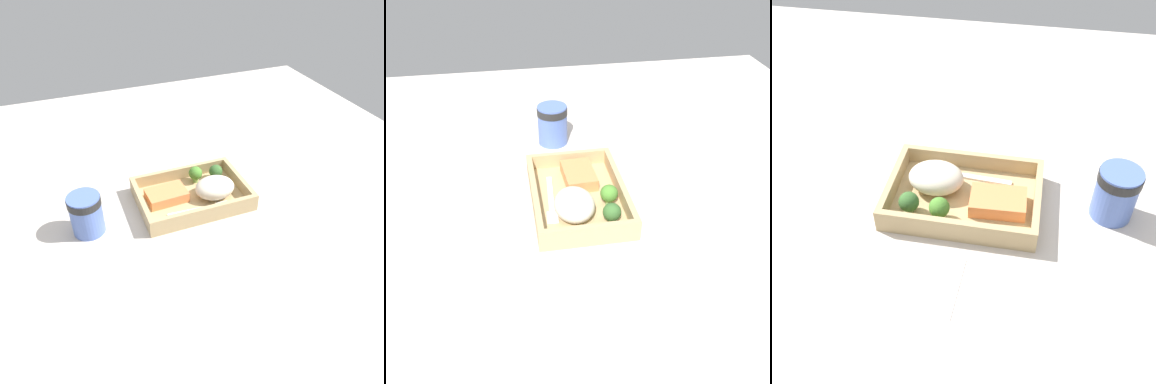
# 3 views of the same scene
# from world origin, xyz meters

# --- Properties ---
(ground_plane) EXTENTS (1.60, 1.60, 0.02)m
(ground_plane) POSITION_xyz_m (0.00, 0.00, -0.01)
(ground_plane) COLOR beige
(takeout_tray) EXTENTS (0.28, 0.19, 0.01)m
(takeout_tray) POSITION_xyz_m (0.00, 0.00, 0.01)
(takeout_tray) COLOR tan
(takeout_tray) RESTS_ON ground_plane
(tray_rim) EXTENTS (0.28, 0.19, 0.03)m
(tray_rim) POSITION_xyz_m (0.00, 0.00, 0.03)
(tray_rim) COLOR tan
(tray_rim) RESTS_ON takeout_tray
(salmon_fillet) EXTENTS (0.10, 0.07, 0.03)m
(salmon_fillet) POSITION_xyz_m (-0.06, 0.01, 0.03)
(salmon_fillet) COLOR #EC854D
(salmon_fillet) RESTS_ON takeout_tray
(mashed_potatoes) EXTENTS (0.10, 0.08, 0.05)m
(mashed_potatoes) POSITION_xyz_m (0.06, -0.02, 0.04)
(mashed_potatoes) COLOR beige
(mashed_potatoes) RESTS_ON takeout_tray
(broccoli_floret_1) EXTENTS (0.04, 0.04, 0.04)m
(broccoli_floret_1) POSITION_xyz_m (0.09, 0.05, 0.04)
(broccoli_floret_1) COLOR #7FA168
(broccoli_floret_1) RESTS_ON takeout_tray
(broccoli_floret_2) EXTENTS (0.04, 0.04, 0.05)m
(broccoli_floret_2) POSITION_xyz_m (0.03, 0.06, 0.04)
(broccoli_floret_2) COLOR #79A455
(broccoli_floret_2) RESTS_ON takeout_tray
(fork) EXTENTS (0.16, 0.03, 0.00)m
(fork) POSITION_xyz_m (0.01, -0.06, 0.01)
(fork) COLOR white
(fork) RESTS_ON takeout_tray
(paper_cup) EXTENTS (0.08, 0.08, 0.10)m
(paper_cup) POSITION_xyz_m (-0.27, -0.02, 0.06)
(paper_cup) COLOR #506CB8
(paper_cup) RESTS_ON ground_plane
(receipt_slip) EXTENTS (0.08, 0.12, 0.00)m
(receipt_slip) POSITION_xyz_m (0.01, 0.19, 0.00)
(receipt_slip) COLOR white
(receipt_slip) RESTS_ON ground_plane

